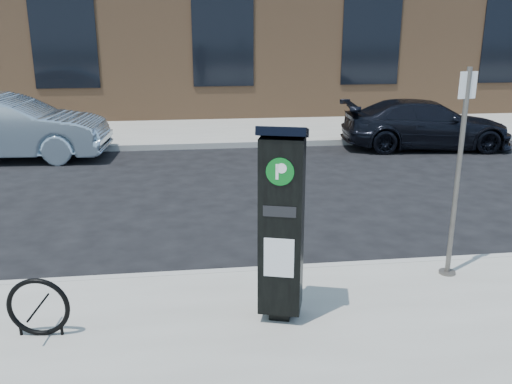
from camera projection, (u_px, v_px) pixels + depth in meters
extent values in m
plane|color=black|center=(291.00, 277.00, 7.02)|extent=(120.00, 120.00, 0.00)
cube|color=gray|center=(220.00, 112.00, 20.29)|extent=(60.00, 12.00, 0.15)
cube|color=#9E9B93|center=(292.00, 272.00, 6.98)|extent=(60.00, 0.12, 0.16)
cube|color=#9E9B93|center=(235.00, 145.00, 14.61)|extent=(60.00, 0.12, 0.16)
cube|color=#8A603F|center=(214.00, 5.00, 22.00)|extent=(28.00, 10.00, 8.00)
cube|color=black|center=(63.00, 32.00, 16.91)|extent=(2.00, 0.06, 3.50)
cube|color=black|center=(223.00, 31.00, 17.53)|extent=(2.00, 0.06, 3.50)
cube|color=black|center=(372.00, 31.00, 18.14)|extent=(2.00, 0.06, 3.50)
cube|color=black|center=(511.00, 31.00, 18.75)|extent=(2.00, 0.06, 3.50)
cube|color=black|center=(280.00, 311.00, 5.75)|extent=(0.27, 0.27, 0.11)
cube|color=black|center=(282.00, 226.00, 5.47)|extent=(0.52, 0.49, 1.83)
cube|color=black|center=(283.00, 132.00, 5.20)|extent=(0.58, 0.54, 0.17)
cylinder|color=#064F16|center=(280.00, 172.00, 5.11)|extent=(0.26, 0.09, 0.27)
cube|color=white|center=(280.00, 172.00, 5.11)|extent=(0.10, 0.04, 0.15)
cube|color=silver|center=(279.00, 258.00, 5.37)|extent=(0.29, 0.10, 0.41)
cube|color=black|center=(279.00, 212.00, 5.23)|extent=(0.31, 0.10, 0.11)
cylinder|color=#5A564F|center=(447.00, 272.00, 6.77)|extent=(0.20, 0.20, 0.03)
cylinder|color=#5A564F|center=(458.00, 176.00, 6.41)|extent=(0.06, 0.06, 2.53)
cube|color=silver|center=(468.00, 85.00, 6.10)|extent=(0.22, 0.06, 0.30)
torus|color=black|center=(38.00, 307.00, 5.33)|extent=(0.63, 0.12, 0.62)
cylinder|color=black|center=(21.00, 329.00, 5.40)|extent=(0.03, 0.03, 0.12)
cylinder|color=black|center=(62.00, 329.00, 5.40)|extent=(0.03, 0.03, 0.12)
imported|color=#94ABBD|center=(6.00, 128.00, 13.13)|extent=(4.86, 1.92, 1.57)
imported|color=black|center=(426.00, 124.00, 14.42)|extent=(4.60, 2.28, 1.28)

